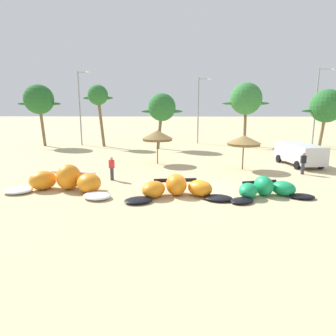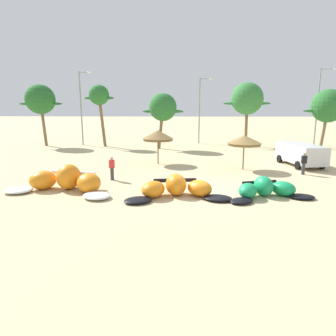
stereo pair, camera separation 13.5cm
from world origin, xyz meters
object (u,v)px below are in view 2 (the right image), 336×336
at_px(lamppost_west_center, 200,107).
at_px(kite_left_of_center, 266,189).
at_px(parked_van, 300,153).
at_px(palm_left_of_gap, 163,108).
at_px(kite_far_left, 66,181).
at_px(beach_umbrella_middle, 244,140).
at_px(beach_umbrella_near_van, 158,135).
at_px(kite_left, 177,188).
at_px(person_near_kites, 112,168).
at_px(person_by_umbrellas, 304,164).
at_px(palm_center_right, 328,106).
at_px(palm_left, 99,96).
at_px(lamppost_west, 82,105).
at_px(lamppost_east_center, 319,103).
at_px(palm_leftmost, 40,100).
at_px(palm_center_left, 247,99).

bearing_deg(lamppost_west_center, kite_left_of_center, -85.85).
bearing_deg(parked_van, palm_left_of_gap, 140.44).
bearing_deg(palm_left_of_gap, parked_van, -39.56).
relative_size(kite_far_left, beach_umbrella_middle, 2.50).
bearing_deg(beach_umbrella_middle, palm_left_of_gap, 120.35).
bearing_deg(lamppost_west_center, beach_umbrella_near_van, -107.86).
xyz_separation_m(kite_left, beach_umbrella_middle, (5.36, 7.55, 1.88)).
xyz_separation_m(kite_left, person_near_kites, (-4.43, 3.74, 0.35)).
bearing_deg(beach_umbrella_middle, beach_umbrella_near_van, 161.95).
bearing_deg(lamppost_west_center, beach_umbrella_middle, -82.91).
height_order(person_by_umbrellas, palm_center_right, palm_center_right).
bearing_deg(beach_umbrella_near_van, beach_umbrella_middle, -18.05).
distance_m(parked_van, palm_left, 23.90).
relative_size(person_near_kites, lamppost_west, 0.17).
height_order(beach_umbrella_middle, person_near_kites, beach_umbrella_middle).
relative_size(kite_left_of_center, lamppost_east_center, 0.53).
xyz_separation_m(palm_left, lamppost_east_center, (27.52, 1.67, -0.77)).
relative_size(kite_far_left, kite_left_of_center, 1.35).
distance_m(palm_leftmost, palm_center_right, 34.92).
bearing_deg(lamppost_west, palm_left, -25.54).
bearing_deg(kite_left, lamppost_west, 118.14).
bearing_deg(parked_van, person_by_umbrellas, -107.11).
bearing_deg(lamppost_west, palm_leftmost, -169.60).
bearing_deg(parked_van, beach_umbrella_near_van, 178.00).
height_order(palm_left, lamppost_west_center, lamppost_west_center).
bearing_deg(beach_umbrella_near_van, person_near_kites, -114.77).
bearing_deg(kite_left, lamppost_east_center, 51.98).
bearing_deg(kite_left_of_center, palm_left, 124.28).
bearing_deg(kite_far_left, palm_center_left, 53.97).
distance_m(palm_center_left, lamppost_west, 20.88).
xyz_separation_m(person_by_umbrellas, lamppost_west, (-21.53, 16.76, 4.35)).
bearing_deg(beach_umbrella_middle, kite_left_of_center, -92.71).
height_order(beach_umbrella_near_van, person_by_umbrellas, beach_umbrella_near_van).
height_order(parked_van, palm_left_of_gap, palm_left_of_gap).
bearing_deg(beach_umbrella_near_van, lamppost_west, 129.35).
height_order(palm_center_left, palm_center_right, palm_center_left).
relative_size(parked_van, palm_center_left, 0.66).
relative_size(kite_left, beach_umbrella_middle, 2.23).
distance_m(beach_umbrella_near_van, lamppost_west_center, 15.93).
height_order(parked_van, lamppost_west, lamppost_west).
height_order(person_by_umbrellas, lamppost_east_center, lamppost_east_center).
xyz_separation_m(palm_left_of_gap, palm_center_left, (10.38, 2.83, 1.05)).
relative_size(kite_left, parked_van, 1.17).
xyz_separation_m(person_near_kites, palm_leftmost, (-12.57, 17.95, 4.95)).
height_order(person_near_kites, lamppost_west_center, lamppost_west_center).
relative_size(palm_leftmost, palm_center_left, 0.97).
bearing_deg(palm_center_left, palm_left, -177.17).
height_order(kite_left, palm_leftmost, palm_leftmost).
bearing_deg(kite_left_of_center, beach_umbrella_middle, 87.29).
bearing_deg(parked_van, lamppost_west_center, 115.45).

